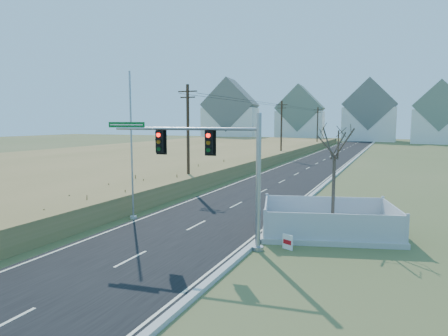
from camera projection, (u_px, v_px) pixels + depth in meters
ground at (157, 247)px, 18.74m from camera, size 260.00×260.00×0.00m
road at (328, 158)px, 64.25m from camera, size 8.00×180.00×0.06m
curb at (355, 158)px, 62.59m from camera, size 0.30×180.00×0.18m
reed_marsh at (168, 154)px, 64.61m from camera, size 38.00×110.00×1.30m
utility_pole_near at (188, 135)px, 34.43m from camera, size 1.80×0.26×9.00m
utility_pole_mid at (281, 129)px, 61.74m from camera, size 1.80×0.26×9.00m
utility_pole_far at (317, 127)px, 89.05m from camera, size 1.80×0.26×9.00m
condo_nw at (230, 115)px, 123.97m from camera, size 17.69×13.38×19.05m
condo_nnw at (300, 118)px, 123.39m from camera, size 14.93×11.17×17.03m
condo_n at (369, 115)px, 119.01m from camera, size 15.27×10.20×18.54m
condo_ne at (440, 118)px, 104.67m from camera, size 14.12×10.51×16.52m
traffic_signal_mast at (220, 164)px, 18.30m from camera, size 7.77×1.20×6.23m
fence_enclosure at (328, 228)px, 20.92m from camera, size 7.83×6.35×1.56m
open_sign at (288, 242)px, 18.23m from camera, size 0.53×0.28×0.70m
flagpole at (132, 161)px, 23.70m from camera, size 0.39×0.39×8.76m
bare_tree at (335, 140)px, 21.36m from camera, size 2.28×2.28×6.03m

